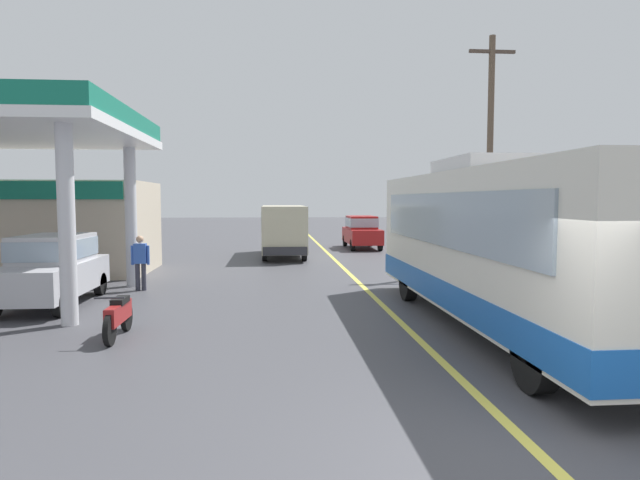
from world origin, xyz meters
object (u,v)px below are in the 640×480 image
Objects in this scene: minibus_opposing_lane at (283,226)px; motorcycle_parked_forecourt at (119,316)px; car_at_pump at (53,266)px; pedestrian_near_pump at (140,260)px; car_trailing_behind_bus at (362,230)px; coach_bus_main at (499,248)px.

motorcycle_parked_forecourt is (-3.59, -15.32, -1.03)m from minibus_opposing_lane.
pedestrian_near_pump is (1.73, 2.10, -0.08)m from car_at_pump.
minibus_opposing_lane is 6.09m from car_trailing_behind_bus.
coach_bus_main is at bearing -32.51° from pedestrian_near_pump.
car_at_pump is (-10.48, 3.47, -0.71)m from coach_bus_main.
coach_bus_main is at bearing -18.32° from car_at_pump.
motorcycle_parked_forecourt is at bearing -112.59° from car_trailing_behind_bus.
car_at_pump reaches higher than pedestrian_near_pump.
minibus_opposing_lane is 3.69× the size of pedestrian_near_pump.
motorcycle_parked_forecourt is 0.43× the size of car_trailing_behind_bus.
coach_bus_main is 6.13× the size of motorcycle_parked_forecourt.
car_trailing_behind_bus is (0.24, 19.22, -0.71)m from coach_bus_main.
minibus_opposing_lane reaches higher than car_trailing_behind_bus.
car_trailing_behind_bus is at bearing 55.74° from car_at_pump.
car_at_pump is 19.05m from car_trailing_behind_bus.
coach_bus_main is 6.65× the size of pedestrian_near_pump.
car_at_pump is 2.33× the size of motorcycle_parked_forecourt.
coach_bus_main reaches higher than minibus_opposing_lane.
pedestrian_near_pump is at bearing 50.54° from car_at_pump.
car_trailing_behind_bus reaches higher than pedestrian_near_pump.
coach_bus_main is at bearing -90.72° from car_trailing_behind_bus.
motorcycle_parked_forecourt is at bearing -103.20° from minibus_opposing_lane.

